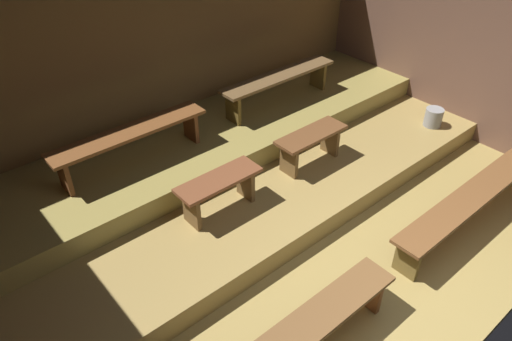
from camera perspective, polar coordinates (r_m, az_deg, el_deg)
ground at (r=5.59m, az=2.80°, el=-5.16°), size 7.10×4.83×0.08m
wall_back at (r=6.30m, az=-9.95°, el=13.78°), size 7.10×0.06×2.62m
wall_right at (r=7.21m, az=22.62°, el=14.48°), size 0.06×4.83×2.62m
platform_lower at (r=5.88m, az=-1.68°, el=-0.59°), size 6.30×2.66×0.26m
platform_middle at (r=6.12m, az=-5.19°, el=3.87°), size 6.30×1.49×0.26m
bench_floor_right at (r=5.71m, az=24.62°, el=-2.90°), size 2.61×0.33×0.42m
bench_lower_left at (r=4.99m, az=-4.42°, el=-2.02°), size 0.94×0.33×0.42m
bench_lower_right at (r=5.74m, az=6.57°, el=3.45°), size 0.94×0.33×0.42m
bench_middle_left at (r=5.40m, az=-14.76°, el=3.85°), size 1.80×0.33×0.42m
bench_middle_right at (r=6.49m, az=2.72°, el=10.67°), size 1.80×0.33×0.42m
pail_lower at (r=7.01m, az=20.43°, el=5.98°), size 0.24×0.24×0.25m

